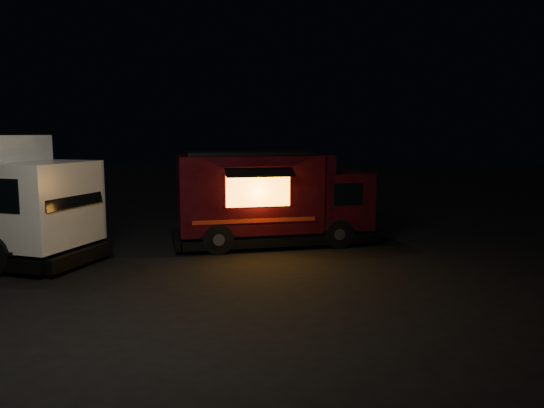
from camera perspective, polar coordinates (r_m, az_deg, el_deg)
The scene contains 2 objects.
ground at distance 11.69m, azimuth -11.23°, elevation -8.23°, with size 80.00×80.00×0.00m, color black.
red_truck at distance 15.08m, azimuth 0.20°, elevation 0.64°, with size 5.71×2.10×2.66m, color #3A0A13, non-canonical shape.
Camera 1 is at (1.99, -11.08, 3.18)m, focal length 35.00 mm.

